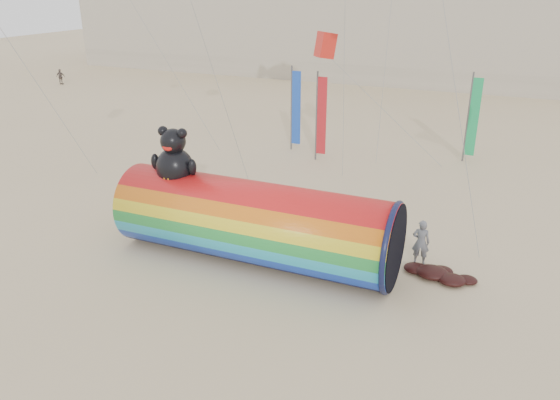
% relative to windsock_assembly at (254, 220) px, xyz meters
% --- Properties ---
extents(ground, '(160.00, 160.00, 0.00)m').
position_rel_windsock_assembly_xyz_m(ground, '(0.34, -0.99, -1.64)').
color(ground, '#CCB58C').
rests_on(ground, ground).
extents(windsock_assembly, '(10.70, 3.26, 4.93)m').
position_rel_windsock_assembly_xyz_m(windsock_assembly, '(0.00, 0.00, 0.00)').
color(windsock_assembly, red).
rests_on(windsock_assembly, ground).
extents(kite_handler, '(0.69, 0.49, 1.78)m').
position_rel_windsock_assembly_xyz_m(kite_handler, '(5.85, 2.18, -0.75)').
color(kite_handler, slate).
rests_on(kite_handler, ground).
extents(fabric_bundle, '(2.62, 1.35, 0.41)m').
position_rel_windsock_assembly_xyz_m(fabric_bundle, '(6.68, 1.33, -1.46)').
color(fabric_bundle, '#390E0A').
rests_on(fabric_bundle, ground).
extents(festival_banners, '(10.86, 3.29, 5.20)m').
position_rel_windsock_assembly_xyz_m(festival_banners, '(0.05, 14.21, 1.00)').
color(festival_banners, '#59595E').
rests_on(festival_banners, ground).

